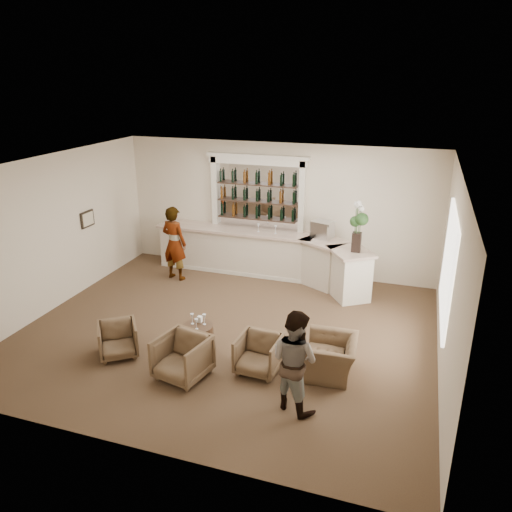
{
  "coord_description": "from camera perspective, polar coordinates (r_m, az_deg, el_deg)",
  "views": [
    {
      "loc": [
        3.35,
        -8.24,
        4.88
      ],
      "look_at": [
        0.3,
        0.9,
        1.33
      ],
      "focal_mm": 35.0,
      "sensor_mm": 36.0,
      "label": 1
    }
  ],
  "objects": [
    {
      "name": "napkin_holder",
      "position": [
        9.41,
        -6.45,
        -7.19
      ],
      "size": [
        0.08,
        0.08,
        0.12
      ],
      "primitive_type": "cube",
      "color": "white",
      "rests_on": "cocktail_table"
    },
    {
      "name": "espresso_machine",
      "position": [
        12.05,
        7.6,
        3.03
      ],
      "size": [
        0.57,
        0.52,
        0.41
      ],
      "primitive_type": "cube",
      "rotation": [
        0.0,
        0.0,
        -0.33
      ],
      "color": "silver",
      "rests_on": "bar_counter"
    },
    {
      "name": "sommelier",
      "position": [
        12.43,
        -9.31,
        1.45
      ],
      "size": [
        0.75,
        0.57,
        1.86
      ],
      "primitive_type": "imported",
      "rotation": [
        0.0,
        0.0,
        2.94
      ],
      "color": "gray",
      "rests_on": "ground"
    },
    {
      "name": "bar_counter",
      "position": [
        12.53,
        1.0,
        0.15
      ],
      "size": [
        5.72,
        1.8,
        1.14
      ],
      "color": "silver",
      "rests_on": "ground"
    },
    {
      "name": "armchair_center",
      "position": [
        8.64,
        -8.43,
        -11.39
      ],
      "size": [
        0.95,
        0.97,
        0.75
      ],
      "primitive_type": "imported",
      "rotation": [
        0.0,
        0.0,
        -0.21
      ],
      "color": "brown",
      "rests_on": "ground"
    },
    {
      "name": "armchair_left",
      "position": [
        9.52,
        -15.51,
        -9.19
      ],
      "size": [
        0.95,
        0.96,
        0.63
      ],
      "primitive_type": "imported",
      "rotation": [
        0.0,
        0.0,
        0.64
      ],
      "color": "brown",
      "rests_on": "ground"
    },
    {
      "name": "wine_glass_tbl_a",
      "position": [
        9.35,
        -7.3,
        -7.14
      ],
      "size": [
        0.07,
        0.07,
        0.21
      ],
      "primitive_type": null,
      "color": "white",
      "rests_on": "cocktail_table"
    },
    {
      "name": "cocktail_table",
      "position": [
        9.44,
        -6.62,
        -9.25
      ],
      "size": [
        0.57,
        0.57,
        0.5
      ],
      "primitive_type": "cylinder",
      "color": "#45301E",
      "rests_on": "ground"
    },
    {
      "name": "wine_glass_tbl_c",
      "position": [
        9.16,
        -6.82,
        -7.73
      ],
      "size": [
        0.07,
        0.07,
        0.21
      ],
      "primitive_type": null,
      "color": "white",
      "rests_on": "cocktail_table"
    },
    {
      "name": "armchair_right",
      "position": [
        8.72,
        0.31,
        -11.15
      ],
      "size": [
        0.75,
        0.77,
        0.67
      ],
      "primitive_type": "imported",
      "rotation": [
        0.0,
        0.0,
        -0.05
      ],
      "color": "brown",
      "rests_on": "ground"
    },
    {
      "name": "wine_glass_bar_left",
      "position": [
        12.43,
        0.27,
        3.26
      ],
      "size": [
        0.07,
        0.07,
        0.21
      ],
      "primitive_type": null,
      "color": "white",
      "rests_on": "bar_counter"
    },
    {
      "name": "wine_glass_tbl_b",
      "position": [
        9.3,
        -5.94,
        -7.22
      ],
      "size": [
        0.07,
        0.07,
        0.21
      ],
      "primitive_type": null,
      "color": "white",
      "rests_on": "cocktail_table"
    },
    {
      "name": "armchair_far",
      "position": [
        8.78,
        8.55,
        -11.3
      ],
      "size": [
        0.93,
        1.04,
        0.64
      ],
      "primitive_type": "imported",
      "rotation": [
        0.0,
        0.0,
        -1.5
      ],
      "color": "brown",
      "rests_on": "ground"
    },
    {
      "name": "room_shell",
      "position": [
        9.83,
        -1.14,
        5.27
      ],
      "size": [
        8.04,
        7.02,
        3.32
      ],
      "color": "beige",
      "rests_on": "ground"
    },
    {
      "name": "wine_glass_bar_right",
      "position": [
        12.3,
        2.25,
        3.05
      ],
      "size": [
        0.07,
        0.07,
        0.21
      ],
      "primitive_type": null,
      "color": "white",
      "rests_on": "bar_counter"
    },
    {
      "name": "guest",
      "position": [
        7.66,
        4.43,
        -11.82
      ],
      "size": [
        0.99,
        0.91,
        1.64
      ],
      "primitive_type": "imported",
      "rotation": [
        0.0,
        0.0,
        2.69
      ],
      "color": "gray",
      "rests_on": "ground"
    },
    {
      "name": "flower_vase",
      "position": [
        11.1,
        11.56,
        3.68
      ],
      "size": [
        0.3,
        0.3,
        1.15
      ],
      "color": "black",
      "rests_on": "bar_counter"
    },
    {
      "name": "ground",
      "position": [
        10.14,
        -3.27,
        -8.55
      ],
      "size": [
        8.0,
        8.0,
        0.0
      ],
      "primitive_type": "plane",
      "color": "brown",
      "rests_on": "ground"
    },
    {
      "name": "back_bar_alcove",
      "position": [
        12.59,
        0.14,
        7.18
      ],
      "size": [
        2.64,
        0.25,
        3.0
      ],
      "color": "white",
      "rests_on": "ground"
    }
  ]
}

